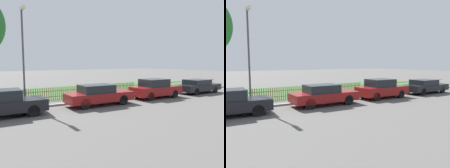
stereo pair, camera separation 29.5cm
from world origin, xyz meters
The scene contains 10 objects.
ground_plane centered at (0.00, 0.00, 0.00)m, with size 120.00×120.00×0.00m, color #565451.
kerb_stone centered at (0.00, 0.10, 0.06)m, with size 38.03×0.20×0.12m, color gray.
grass_strip centered at (0.00, 6.54, 0.01)m, with size 38.03×8.50×0.01m, color #33602D.
park_fence centered at (0.00, 2.31, 0.47)m, with size 38.03×0.05×0.95m.
parked_car_silver_hatchback centered at (-5.04, -1.17, 0.71)m, with size 4.13×1.86×1.41m.
parked_car_black_saloon centered at (0.57, -1.19, 0.70)m, with size 4.45×1.82×1.36m.
parked_car_navy_estate centered at (5.75, -1.09, 0.75)m, with size 4.12×1.80×1.50m.
parked_car_red_compact centered at (10.98, -1.18, 0.65)m, with size 4.48×1.81×1.25m.
covered_motorcycle centered at (2.83, 1.53, 0.61)m, with size 2.00×0.83×1.00m.
street_lamp centered at (-3.60, 0.75, 3.80)m, with size 0.20×0.79×6.11m.
Camera 2 is at (-6.13, -13.66, 2.82)m, focal length 35.00 mm.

